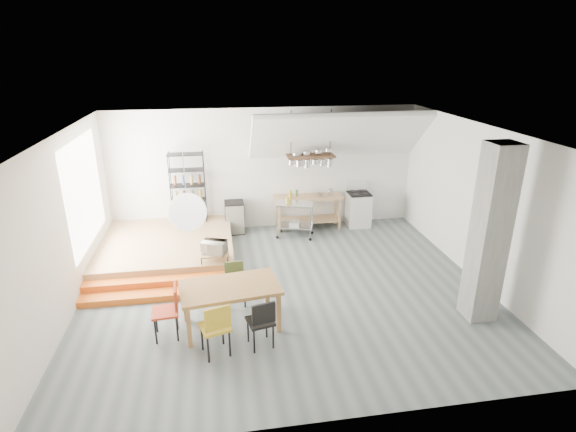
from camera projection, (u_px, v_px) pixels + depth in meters
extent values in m
plane|color=#576264|center=(286.00, 289.00, 9.13)|extent=(8.00, 8.00, 0.00)
cube|color=silver|center=(265.00, 169.00, 11.80)|extent=(8.00, 0.04, 3.20)
cube|color=silver|center=(64.00, 228.00, 7.97)|extent=(0.04, 7.00, 3.20)
cube|color=silver|center=(479.00, 204.00, 9.17)|extent=(0.04, 7.00, 3.20)
cube|color=white|center=(286.00, 132.00, 8.01)|extent=(8.00, 7.00, 0.02)
cube|color=white|center=(339.00, 136.00, 11.19)|extent=(4.40, 1.44, 1.32)
cube|color=white|center=(85.00, 192.00, 9.29)|extent=(0.02, 2.50, 2.20)
cube|color=#A88054|center=(168.00, 248.00, 10.53)|extent=(3.00, 3.00, 0.40)
cube|color=orange|center=(159.00, 295.00, 8.78)|extent=(3.00, 0.35, 0.13)
cube|color=orange|center=(161.00, 283.00, 9.08)|extent=(3.00, 0.35, 0.27)
cube|color=slate|center=(490.00, 235.00, 7.68)|extent=(0.50, 0.50, 3.20)
cube|color=#A88054|center=(308.00, 197.00, 11.90)|extent=(1.80, 0.60, 0.06)
cube|color=#A88054|center=(308.00, 220.00, 12.12)|extent=(1.70, 0.55, 0.04)
cube|color=#A88054|center=(335.00, 209.00, 12.38)|extent=(0.06, 0.06, 0.86)
cube|color=#A88054|center=(277.00, 212.00, 12.14)|extent=(0.06, 0.06, 0.86)
cube|color=#A88054|center=(340.00, 214.00, 11.98)|extent=(0.06, 0.06, 0.86)
cube|color=#A88054|center=(279.00, 218.00, 11.73)|extent=(0.06, 0.06, 0.86)
cube|color=white|center=(358.00, 210.00, 12.26)|extent=(0.60, 0.60, 0.90)
cube|color=black|center=(359.00, 193.00, 12.10)|extent=(0.58, 0.58, 0.03)
cube|color=white|center=(356.00, 186.00, 12.31)|extent=(0.60, 0.05, 0.25)
cylinder|color=black|center=(362.00, 191.00, 12.24)|extent=(0.18, 0.18, 0.02)
cylinder|color=black|center=(353.00, 191.00, 12.20)|extent=(0.18, 0.18, 0.02)
cylinder|color=black|center=(366.00, 194.00, 11.98)|extent=(0.18, 0.18, 0.02)
cylinder|color=black|center=(356.00, 194.00, 11.94)|extent=(0.18, 0.18, 0.02)
cube|color=#3A2217|center=(311.00, 156.00, 11.30)|extent=(1.20, 0.50, 0.05)
cylinder|color=black|center=(291.00, 134.00, 11.03)|extent=(0.02, 0.02, 1.15)
cylinder|color=black|center=(331.00, 132.00, 11.18)|extent=(0.02, 0.02, 1.15)
cylinder|color=silver|center=(291.00, 162.00, 11.23)|extent=(0.16, 0.16, 0.12)
cylinder|color=silver|center=(299.00, 163.00, 11.27)|extent=(0.20, 0.20, 0.16)
cylinder|color=silver|center=(307.00, 163.00, 11.30)|extent=(0.16, 0.16, 0.20)
cylinder|color=silver|center=(315.00, 162.00, 11.32)|extent=(0.20, 0.20, 0.12)
cylinder|color=silver|center=(322.00, 162.00, 11.36)|extent=(0.16, 0.16, 0.16)
cylinder|color=silver|center=(330.00, 162.00, 11.40)|extent=(0.20, 0.20, 0.20)
cylinder|color=black|center=(205.00, 184.00, 11.56)|extent=(0.02, 0.02, 1.80)
cylinder|color=black|center=(171.00, 186.00, 11.43)|extent=(0.02, 0.02, 1.80)
cylinder|color=black|center=(205.00, 188.00, 11.23)|extent=(0.02, 0.02, 1.80)
cylinder|color=black|center=(170.00, 190.00, 11.10)|extent=(0.02, 0.02, 1.80)
cube|color=black|center=(190.00, 215.00, 11.60)|extent=(0.88, 0.38, 0.02)
cube|color=black|center=(189.00, 200.00, 11.45)|extent=(0.88, 0.38, 0.02)
cube|color=black|center=(188.00, 185.00, 11.31)|extent=(0.88, 0.38, 0.02)
cube|color=black|center=(187.00, 170.00, 11.17)|extent=(0.88, 0.38, 0.02)
cube|color=black|center=(185.00, 154.00, 11.03)|extent=(0.88, 0.38, 0.03)
cylinder|color=#498D38|center=(190.00, 210.00, 11.55)|extent=(0.07, 0.07, 0.24)
cylinder|color=#A7771B|center=(189.00, 195.00, 11.41)|extent=(0.07, 0.07, 0.24)
cylinder|color=brown|center=(187.00, 180.00, 11.26)|extent=(0.07, 0.07, 0.24)
cube|color=#A88054|center=(215.00, 254.00, 9.42)|extent=(0.60, 0.40, 0.03)
cylinder|color=black|center=(227.00, 253.00, 9.65)|extent=(0.02, 0.02, 0.13)
cylinder|color=black|center=(202.00, 255.00, 9.57)|extent=(0.02, 0.02, 0.13)
cylinder|color=black|center=(228.00, 260.00, 9.33)|extent=(0.02, 0.02, 0.13)
cylinder|color=black|center=(202.00, 262.00, 9.25)|extent=(0.02, 0.02, 0.13)
sphere|color=white|center=(187.00, 212.00, 7.00)|extent=(0.60, 0.60, 0.60)
cube|color=olive|center=(230.00, 288.00, 7.66)|extent=(1.78, 1.15, 0.06)
cube|color=olive|center=(267.00, 290.00, 8.36)|extent=(0.08, 0.08, 0.73)
cube|color=olive|center=(185.00, 303.00, 7.96)|extent=(0.08, 0.08, 0.73)
cube|color=olive|center=(279.00, 313.00, 7.65)|extent=(0.08, 0.08, 0.73)
cube|color=olive|center=(189.00, 328.00, 7.24)|extent=(0.08, 0.08, 0.73)
cube|color=#B6941F|center=(215.00, 327.00, 7.05)|extent=(0.54, 0.54, 0.04)
cube|color=#B6941F|center=(218.00, 318.00, 6.79)|extent=(0.41, 0.16, 0.38)
cylinder|color=black|center=(208.00, 350.00, 6.92)|extent=(0.03, 0.03, 0.48)
cylinder|color=black|center=(230.00, 343.00, 7.06)|extent=(0.03, 0.03, 0.48)
cylinder|color=black|center=(202.00, 337.00, 7.21)|extent=(0.03, 0.03, 0.48)
cylinder|color=black|center=(223.00, 332.00, 7.36)|extent=(0.03, 0.03, 0.48)
cube|color=black|center=(260.00, 321.00, 7.26)|extent=(0.49, 0.49, 0.04)
cube|color=black|center=(264.00, 314.00, 7.01)|extent=(0.38, 0.13, 0.35)
cylinder|color=black|center=(254.00, 341.00, 7.14)|extent=(0.03, 0.03, 0.45)
cylinder|color=black|center=(273.00, 337.00, 7.26)|extent=(0.03, 0.03, 0.45)
cylinder|color=black|center=(248.00, 330.00, 7.42)|extent=(0.03, 0.03, 0.45)
cylinder|color=black|center=(267.00, 326.00, 7.54)|extent=(0.03, 0.03, 0.45)
cube|color=#4D5C2B|center=(236.00, 285.00, 8.45)|extent=(0.40, 0.40, 0.04)
cube|color=#4D5C2B|center=(234.00, 269.00, 8.52)|extent=(0.36, 0.06, 0.33)
cylinder|color=black|center=(243.00, 290.00, 8.69)|extent=(0.03, 0.03, 0.41)
cylinder|color=black|center=(227.00, 292.00, 8.63)|extent=(0.03, 0.03, 0.41)
cylinder|color=black|center=(245.00, 298.00, 8.42)|extent=(0.03, 0.03, 0.41)
cylinder|color=black|center=(229.00, 300.00, 8.36)|extent=(0.03, 0.03, 0.41)
cube|color=red|center=(165.00, 312.00, 7.47)|extent=(0.46, 0.46, 0.04)
cube|color=red|center=(176.00, 296.00, 7.42)|extent=(0.07, 0.41, 0.38)
cylinder|color=black|center=(177.00, 329.00, 7.44)|extent=(0.03, 0.03, 0.47)
cylinder|color=black|center=(177.00, 317.00, 7.75)|extent=(0.03, 0.03, 0.47)
cylinder|color=black|center=(156.00, 332.00, 7.36)|extent=(0.03, 0.03, 0.47)
cylinder|color=black|center=(156.00, 320.00, 7.67)|extent=(0.03, 0.03, 0.47)
cube|color=silver|center=(295.00, 204.00, 11.37)|extent=(1.02, 0.77, 0.04)
cube|color=silver|center=(295.00, 225.00, 11.58)|extent=(1.02, 0.77, 0.03)
cylinder|color=silver|center=(312.00, 218.00, 11.67)|extent=(0.03, 0.03, 0.87)
sphere|color=black|center=(312.00, 233.00, 11.81)|extent=(0.08, 0.08, 0.08)
cylinder|color=silver|center=(280.00, 216.00, 11.79)|extent=(0.03, 0.03, 0.87)
sphere|color=black|center=(280.00, 231.00, 11.94)|extent=(0.08, 0.08, 0.08)
cylinder|color=silver|center=(310.00, 224.00, 11.26)|extent=(0.03, 0.03, 0.87)
sphere|color=black|center=(310.00, 239.00, 11.40)|extent=(0.08, 0.08, 0.08)
cylinder|color=silver|center=(277.00, 222.00, 11.38)|extent=(0.03, 0.03, 0.87)
sphere|color=black|center=(277.00, 237.00, 11.53)|extent=(0.08, 0.08, 0.08)
cube|color=black|center=(235.00, 217.00, 11.81)|extent=(0.49, 0.49, 0.84)
imported|color=beige|center=(214.00, 247.00, 9.37)|extent=(0.58, 0.49, 0.27)
imported|color=silver|center=(320.00, 195.00, 11.88)|extent=(0.29, 0.29, 0.06)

